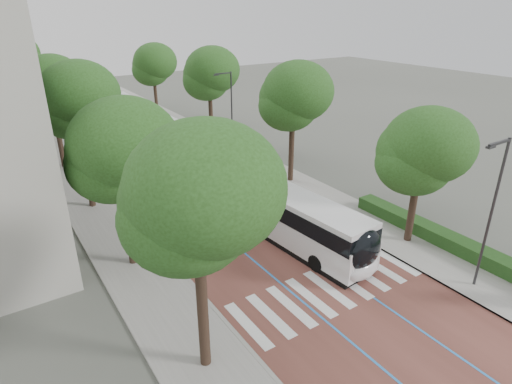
{
  "coord_description": "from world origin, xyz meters",
  "views": [
    {
      "loc": [
        -13.11,
        -12.26,
        13.63
      ],
      "look_at": [
        0.99,
        9.09,
        2.4
      ],
      "focal_mm": 30.0,
      "sensor_mm": 36.0,
      "label": 1
    }
  ],
  "objects": [
    {
      "name": "road",
      "position": [
        0.0,
        40.0,
        0.01
      ],
      "size": [
        11.0,
        140.0,
        0.02
      ],
      "primitive_type": "cube",
      "color": "#582E27",
      "rests_on": "ground"
    },
    {
      "name": "bus_queued_2",
      "position": [
        1.86,
        50.28,
        1.62
      ],
      "size": [
        2.89,
        12.47,
        3.2
      ],
      "rotation": [
        0.0,
        0.0,
        0.03
      ],
      "color": "silver",
      "rests_on": "ground"
    },
    {
      "name": "zebra_crossing",
      "position": [
        0.2,
        1.0,
        0.03
      ],
      "size": [
        10.55,
        3.6,
        0.01
      ],
      "color": "silver",
      "rests_on": "ground"
    },
    {
      "name": "trees_left",
      "position": [
        -7.5,
        26.94,
        6.98
      ],
      "size": [
        6.37,
        60.99,
        9.88
      ],
      "color": "black",
      "rests_on": "ground"
    },
    {
      "name": "hedge",
      "position": [
        9.1,
        0.0,
        0.52
      ],
      "size": [
        1.2,
        14.0,
        0.8
      ],
      "primitive_type": "cube",
      "color": "#193C14",
      "rests_on": "sidewalk_right"
    },
    {
      "name": "bus_queued_0",
      "position": [
        2.24,
        24.77,
        1.62
      ],
      "size": [
        2.56,
        12.4,
        3.2
      ],
      "rotation": [
        0.0,
        0.0,
        0.0
      ],
      "color": "silver",
      "rests_on": "ground"
    },
    {
      "name": "bus_queued_1",
      "position": [
        2.23,
        38.27,
        1.62
      ],
      "size": [
        2.78,
        12.45,
        3.2
      ],
      "rotation": [
        0.0,
        0.0,
        -0.02
      ],
      "color": "silver",
      "rests_on": "ground"
    },
    {
      "name": "lamp_post_left",
      "position": [
        -6.1,
        8.0,
        4.12
      ],
      "size": [
        0.14,
        0.14,
        8.0
      ],
      "primitive_type": "cylinder",
      "color": "#313134",
      "rests_on": "sidewalk_left"
    },
    {
      "name": "ground",
      "position": [
        0.0,
        0.0,
        0.0
      ],
      "size": [
        160.0,
        160.0,
        0.0
      ],
      "primitive_type": "plane",
      "color": "#51544C",
      "rests_on": "ground"
    },
    {
      "name": "kerb_left",
      "position": [
        -5.6,
        40.0,
        0.06
      ],
      "size": [
        0.2,
        140.0,
        0.14
      ],
      "primitive_type": "cube",
      "color": "gray",
      "rests_on": "ground"
    },
    {
      "name": "kerb_right",
      "position": [
        5.6,
        40.0,
        0.06
      ],
      "size": [
        0.2,
        140.0,
        0.14
      ],
      "primitive_type": "cube",
      "color": "gray",
      "rests_on": "ground"
    },
    {
      "name": "sidewalk_right",
      "position": [
        7.5,
        40.0,
        0.06
      ],
      "size": [
        4.0,
        140.0,
        0.12
      ],
      "primitive_type": "cube",
      "color": "gray",
      "rests_on": "ground"
    },
    {
      "name": "lane_line_right",
      "position": [
        1.6,
        40.0,
        0.02
      ],
      "size": [
        0.12,
        126.0,
        0.01
      ],
      "primitive_type": "cube",
      "color": "#297ACD",
      "rests_on": "road"
    },
    {
      "name": "sidewalk_left",
      "position": [
        -7.5,
        40.0,
        0.06
      ],
      "size": [
        4.0,
        140.0,
        0.12
      ],
      "primitive_type": "cube",
      "color": "gray",
      "rests_on": "ground"
    },
    {
      "name": "lead_bus",
      "position": [
        1.38,
        8.86,
        1.63
      ],
      "size": [
        3.99,
        18.54,
        3.2
      ],
      "rotation": [
        0.0,
        0.0,
        0.08
      ],
      "color": "black",
      "rests_on": "ground"
    },
    {
      "name": "streetlight_near",
      "position": [
        6.62,
        -3.0,
        4.82
      ],
      "size": [
        1.82,
        0.2,
        8.0
      ],
      "color": "#313134",
      "rests_on": "sidewalk_right"
    },
    {
      "name": "lane_line_left",
      "position": [
        -1.6,
        40.0,
        0.02
      ],
      "size": [
        0.12,
        126.0,
        0.01
      ],
      "primitive_type": "cube",
      "color": "#297ACD",
      "rests_on": "road"
    },
    {
      "name": "streetlight_far",
      "position": [
        6.62,
        22.0,
        4.82
      ],
      "size": [
        1.82,
        0.2,
        8.0
      ],
      "color": "#313134",
      "rests_on": "sidewalk_right"
    },
    {
      "name": "trees_right",
      "position": [
        7.7,
        23.47,
        6.44
      ],
      "size": [
        5.72,
        47.45,
        9.33
      ],
      "color": "black",
      "rests_on": "ground"
    }
  ]
}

